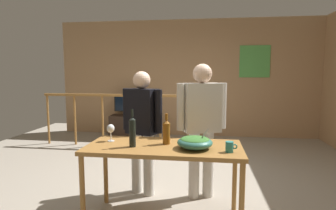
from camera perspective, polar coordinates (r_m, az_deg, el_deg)
ground_plane at (r=3.94m, az=0.41°, el=-15.90°), size 8.11×8.11×0.00m
back_wall at (r=6.67m, az=3.87°, el=5.56°), size 6.24×0.10×2.77m
framed_picture at (r=6.68m, az=17.60°, el=8.64°), size 0.68×0.03×0.73m
stair_railing at (r=5.59m, az=-5.76°, el=-1.65°), size 3.14×0.10×1.14m
tv_console at (r=6.68m, az=-8.03°, el=-4.28°), size 0.90×0.40×0.51m
flat_screen_tv at (r=6.57m, az=-8.19°, el=0.29°), size 0.69×0.12×0.49m
serving_table at (r=2.79m, az=-0.87°, el=-10.00°), size 1.55×0.68×0.79m
salad_bowl at (r=2.65m, az=5.60°, el=-7.65°), size 0.34×0.34×0.20m
wine_glass at (r=2.97m, az=-11.84°, el=-4.94°), size 0.08×0.08×0.18m
wine_bottle_dark at (r=2.70m, az=-7.42°, el=-5.43°), size 0.07×0.07×0.37m
wine_bottle_amber at (r=2.79m, az=-0.34°, el=-5.54°), size 0.08×0.08×0.31m
mug_teal at (r=2.59m, az=12.72°, el=-8.50°), size 0.11×0.07×0.10m
person_standing_left at (r=3.39m, az=-5.41°, el=-3.85°), size 0.53×0.34×1.53m
person_standing_right at (r=3.29m, az=7.04°, el=-3.00°), size 0.58×0.36×1.62m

